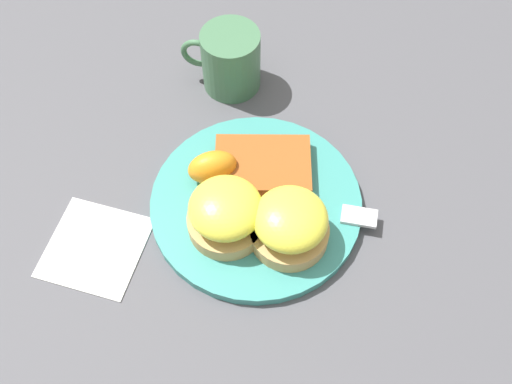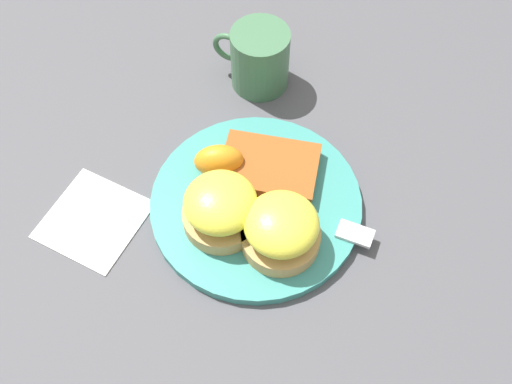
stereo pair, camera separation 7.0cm
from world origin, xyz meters
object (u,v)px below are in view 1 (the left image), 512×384
orange_wedge (212,167)px  fork (303,206)px  sandwich_benedict_right (290,224)px  sandwich_benedict_left (226,213)px  hashbrown_patty (266,167)px  cup (230,60)px

orange_wedge → fork: 0.12m
sandwich_benedict_right → fork: size_ratio=0.45×
sandwich_benedict_left → fork: size_ratio=0.45×
hashbrown_patty → orange_wedge: size_ratio=1.96×
cup → hashbrown_patty: bearing=117.3°
hashbrown_patty → orange_wedge: (0.06, 0.02, 0.01)m
sandwich_benedict_right → fork: bearing=-103.7°
hashbrown_patty → sandwich_benedict_left: bearing=70.0°
sandwich_benedict_right → cup: cup is taller
sandwich_benedict_left → hashbrown_patty: 0.09m
hashbrown_patty → cup: (0.08, -0.15, 0.02)m
sandwich_benedict_left → orange_wedge: bearing=-64.1°
sandwich_benedict_left → orange_wedge: (0.03, -0.06, -0.01)m
orange_wedge → fork: (-0.12, 0.02, -0.02)m
sandwich_benedict_left → hashbrown_patty: size_ratio=0.78×
orange_wedge → cup: size_ratio=0.55×
hashbrown_patty → orange_wedge: 0.07m
hashbrown_patty → fork: hashbrown_patty is taller
orange_wedge → cup: 0.17m
hashbrown_patty → fork: bearing=141.4°
sandwich_benedict_right → hashbrown_patty: sandwich_benedict_right is taller
cup → orange_wedge: bearing=94.7°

